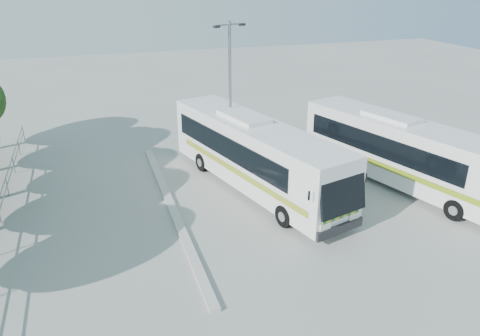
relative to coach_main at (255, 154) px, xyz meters
name	(u,v)px	position (x,y,z in m)	size (l,w,h in m)	color
ground	(229,220)	(-2.33, -2.88, -1.95)	(100.00, 100.00, 0.00)	#9E9E99
kerb_divider	(172,207)	(-4.63, -0.88, -1.88)	(0.40, 16.00, 0.15)	#B2B2AD
railing	(1,199)	(-12.33, 1.12, -1.21)	(0.06, 22.00, 1.00)	gray
coach_main	(255,154)	(0.00, 0.00, 0.00)	(5.76, 13.07, 3.57)	silver
coach_adjacent	(404,152)	(7.60, -2.03, -0.06)	(5.88, 12.66, 3.46)	silver
lamppost	(230,90)	(-0.33, 3.25, 2.61)	(1.97, 0.84, 8.28)	gray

